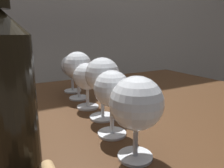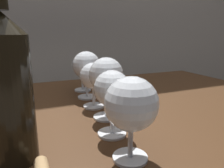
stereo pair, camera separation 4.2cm
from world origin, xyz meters
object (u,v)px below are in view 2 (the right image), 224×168
(wine_glass_amber, at_px, (131,105))
(wine_bottle, at_px, (8,87))
(wine_glass_merlot, at_px, (86,66))
(wine_glass_chardonnay, at_px, (93,77))
(wine_glass_rose, at_px, (106,76))
(wine_glass_cabernet, at_px, (112,90))
(wine_glass_pinot, at_px, (82,66))

(wine_glass_amber, relative_size, wine_bottle, 0.45)
(wine_glass_amber, height_order, wine_glass_merlot, wine_glass_merlot)
(wine_glass_amber, xyz_separation_m, wine_glass_chardonnay, (0.03, 0.28, -0.01))
(wine_glass_chardonnay, relative_size, wine_bottle, 0.41)
(wine_glass_rose, distance_m, wine_bottle, 0.24)
(wine_glass_amber, height_order, wine_bottle, wine_bottle)
(wine_glass_rose, xyz_separation_m, wine_glass_chardonnay, (-0.00, 0.09, -0.02))
(wine_glass_chardonnay, bearing_deg, wine_glass_cabernet, -96.11)
(wine_glass_pinot, bearing_deg, wine_bottle, -119.72)
(wine_glass_pinot, bearing_deg, wine_glass_rose, -93.03)
(wine_glass_chardonnay, xyz_separation_m, wine_bottle, (-0.21, -0.20, 0.04))
(wine_glass_cabernet, height_order, wine_glass_rose, wine_glass_rose)
(wine_glass_rose, relative_size, wine_glass_merlot, 1.00)
(wine_glass_cabernet, xyz_separation_m, wine_glass_chardonnay, (0.02, 0.18, -0.01))
(wine_glass_cabernet, bearing_deg, wine_glass_chardonnay, 83.89)
(wine_glass_cabernet, relative_size, wine_glass_pinot, 1.02)
(wine_glass_merlot, bearing_deg, wine_glass_cabernet, -95.68)
(wine_glass_cabernet, height_order, wine_glass_chardonnay, wine_glass_cabernet)
(wine_glass_rose, bearing_deg, wine_glass_amber, -99.06)
(wine_glass_pinot, bearing_deg, wine_glass_cabernet, -95.85)
(wine_glass_amber, bearing_deg, wine_bottle, 157.68)
(wine_glass_cabernet, bearing_deg, wine_glass_rose, 75.66)
(wine_glass_cabernet, distance_m, wine_glass_rose, 0.09)
(wine_glass_chardonnay, distance_m, wine_glass_pinot, 0.19)
(wine_glass_pinot, height_order, wine_bottle, wine_bottle)
(wine_glass_rose, bearing_deg, wine_glass_merlot, 88.63)
(wine_glass_chardonnay, xyz_separation_m, wine_glass_merlot, (0.01, 0.10, 0.02))
(wine_glass_pinot, bearing_deg, wine_glass_chardonnay, -95.59)
(wine_glass_amber, height_order, wine_glass_rose, wine_glass_rose)
(wine_bottle, bearing_deg, wine_glass_cabernet, 6.35)
(wine_glass_chardonnay, xyz_separation_m, wine_glass_pinot, (0.02, 0.19, 0.01))
(wine_glass_chardonnay, bearing_deg, wine_glass_merlot, 85.13)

